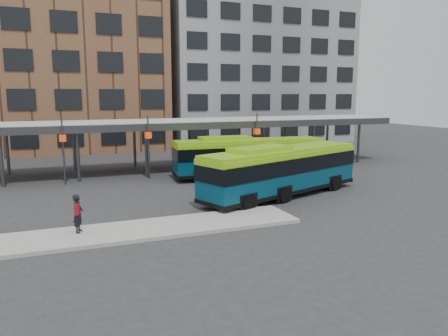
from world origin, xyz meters
The scene contains 9 objects.
ground centered at (0.00, 0.00, 0.00)m, with size 120.00×120.00×0.00m, color #28282B.
boarding_island centered at (-5.50, -3.00, 0.09)m, with size 14.00×3.00×0.18m, color gray.
canopy centered at (-0.06, 12.87, 3.91)m, with size 40.00×6.53×4.80m.
building_brick centered at (-10.00, 32.00, 11.00)m, with size 26.00×14.00×22.00m, color brown.
building_grey centered at (16.00, 32.00, 10.00)m, with size 24.00×14.00×20.00m, color slate.
bus_front centered at (3.45, 0.88, 1.71)m, with size 12.06×6.39×3.28m.
bus_rear centered at (4.25, 7.54, 1.66)m, with size 11.72×3.42×3.19m.
pedestrian centered at (-8.85, -2.55, 1.07)m, with size 0.58×0.73×1.75m.
bike_rack centered at (13.80, 11.92, 0.47)m, with size 7.76×1.42×1.08m.
Camera 1 is at (-9.80, -22.54, 6.33)m, focal length 35.00 mm.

